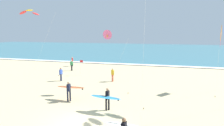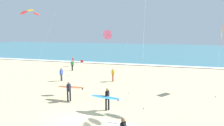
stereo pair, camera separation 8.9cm
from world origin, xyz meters
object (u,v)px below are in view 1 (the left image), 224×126
at_px(kite_delta_rose_near, 108,35).
at_px(kite_diamond_amber_distant, 221,34).
at_px(bystander_blue_top, 61,74).
at_px(surfer_lead, 70,88).
at_px(bystander_green_top, 72,65).
at_px(kite_arc_golden_mid, 30,12).
at_px(bystander_yellow_top, 113,75).
at_px(lifeguard_flag, 80,66).
at_px(bystander_red_top, 72,61).
at_px(surfer_third, 106,97).

xyz_separation_m(kite_delta_rose_near, kite_diamond_amber_distant, (10.36, 3.14, 0.07)).
bearing_deg(kite_diamond_amber_distant, bystander_blue_top, -177.56).
xyz_separation_m(surfer_lead, bystander_green_top, (-5.87, 11.90, -0.24)).
distance_m(kite_arc_golden_mid, bystander_yellow_top, 14.66).
distance_m(surfer_lead, lifeguard_flag, 9.92).
relative_size(bystander_red_top, lifeguard_flag, 0.76).
distance_m(surfer_third, lifeguard_flag, 12.77).
relative_size(surfer_third, bystander_yellow_top, 1.49).
bearing_deg(bystander_yellow_top, kite_diamond_amber_distant, -3.44).
bearing_deg(bystander_blue_top, bystander_green_top, 105.46).
bearing_deg(bystander_yellow_top, kite_delta_rose_near, -81.62).
xyz_separation_m(surfer_third, kite_arc_golden_mid, (-14.25, 10.59, 7.36)).
bearing_deg(kite_delta_rose_near, surfer_lead, -124.33).
bearing_deg(kite_arc_golden_mid, surfer_third, -36.60).
relative_size(surfer_lead, bystander_yellow_top, 1.65).
height_order(bystander_blue_top, lifeguard_flag, lifeguard_flag).
bearing_deg(surfer_third, surfer_lead, 159.65).
relative_size(kite_arc_golden_mid, bystander_green_top, 5.53).
bearing_deg(kite_delta_rose_near, surfer_third, -74.50).
height_order(surfer_third, bystander_yellow_top, surfer_third).
xyz_separation_m(kite_delta_rose_near, lifeguard_flag, (-5.60, 5.95, -4.22)).
relative_size(surfer_lead, bystander_blue_top, 1.65).
xyz_separation_m(surfer_third, kite_diamond_amber_distant, (9.04, 7.92, 4.50)).
bearing_deg(kite_delta_rose_near, bystander_blue_top, 159.63).
relative_size(kite_arc_golden_mid, lifeguard_flag, 4.18).
relative_size(surfer_third, bystander_red_top, 1.49).
distance_m(bystander_yellow_top, bystander_blue_top, 6.12).
bearing_deg(kite_delta_rose_near, lifeguard_flag, 133.28).
bearing_deg(bystander_red_top, kite_diamond_amber_distant, -23.70).
bearing_deg(bystander_blue_top, kite_diamond_amber_distant, 2.44).
bearing_deg(lifeguard_flag, kite_arc_golden_mid, -178.94).
height_order(kite_diamond_amber_distant, bystander_yellow_top, kite_diamond_amber_distant).
distance_m(surfer_lead, bystander_blue_top, 7.19).
height_order(surfer_third, kite_arc_golden_mid, kite_arc_golden_mid).
distance_m(kite_delta_rose_near, kite_arc_golden_mid, 14.48).
bearing_deg(surfer_lead, bystander_green_top, 116.25).
xyz_separation_m(kite_arc_golden_mid, lifeguard_flag, (7.33, 0.14, -7.14)).
height_order(kite_arc_golden_mid, lifeguard_flag, kite_arc_golden_mid).
bearing_deg(kite_diamond_amber_distant, surfer_third, -138.80).
bearing_deg(kite_delta_rose_near, kite_arc_golden_mid, 155.79).
height_order(surfer_lead, bystander_yellow_top, surfer_lead).
distance_m(surfer_lead, bystander_green_top, 13.27).
xyz_separation_m(surfer_lead, surfer_third, (3.66, -1.36, -0.00)).
height_order(surfer_lead, surfer_third, same).
xyz_separation_m(kite_delta_rose_near, bystander_blue_top, (-6.52, 2.42, -4.67)).
xyz_separation_m(surfer_lead, bystander_red_top, (-7.54, 15.44, -0.24)).
distance_m(surfer_third, bystander_blue_top, 10.65).
height_order(kite_delta_rose_near, kite_diamond_amber_distant, kite_diamond_amber_distant).
bearing_deg(kite_arc_golden_mid, bystander_green_top, 29.44).
distance_m(kite_diamond_amber_distant, bystander_green_top, 19.89).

